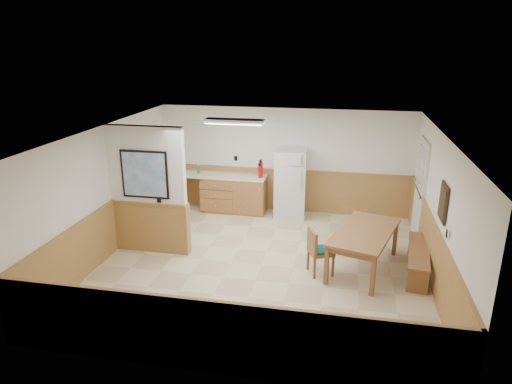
% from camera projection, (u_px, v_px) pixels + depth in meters
% --- Properties ---
extents(ground, '(6.00, 6.00, 0.00)m').
position_uv_depth(ground, '(262.00, 265.00, 8.50)').
color(ground, beige).
rests_on(ground, ground).
extents(ceiling, '(6.00, 6.00, 0.02)m').
position_uv_depth(ceiling, '(262.00, 132.00, 7.71)').
color(ceiling, silver).
rests_on(ceiling, back_wall).
extents(back_wall, '(6.00, 0.02, 2.50)m').
position_uv_depth(back_wall, '(285.00, 161.00, 10.90)').
color(back_wall, white).
rests_on(back_wall, ground).
extents(right_wall, '(0.02, 6.00, 2.50)m').
position_uv_depth(right_wall, '(440.00, 214.00, 7.56)').
color(right_wall, white).
rests_on(right_wall, ground).
extents(left_wall, '(0.02, 6.00, 2.50)m').
position_uv_depth(left_wall, '(107.00, 192.00, 8.66)').
color(left_wall, white).
rests_on(left_wall, ground).
extents(wainscot_back, '(6.00, 0.04, 1.00)m').
position_uv_depth(wainscot_back, '(284.00, 191.00, 11.12)').
color(wainscot_back, '#A57142').
rests_on(wainscot_back, ground).
extents(wainscot_right, '(0.04, 6.00, 1.00)m').
position_uv_depth(wainscot_right, '(433.00, 254.00, 7.80)').
color(wainscot_right, '#A57142').
rests_on(wainscot_right, ground).
extents(wainscot_left, '(0.04, 6.00, 1.00)m').
position_uv_depth(wainscot_left, '(112.00, 228.00, 8.89)').
color(wainscot_left, '#A57142').
rests_on(wainscot_left, ground).
extents(partition_wall, '(1.50, 0.20, 2.50)m').
position_uv_depth(partition_wall, '(148.00, 192.00, 8.71)').
color(partition_wall, white).
rests_on(partition_wall, ground).
extents(kitchen_counter, '(2.20, 0.61, 1.00)m').
position_uv_depth(kitchen_counter, '(233.00, 193.00, 11.08)').
color(kitchen_counter, '#A26239').
rests_on(kitchen_counter, ground).
extents(exterior_door, '(0.07, 1.02, 2.15)m').
position_uv_depth(exterior_door, '(420.00, 190.00, 9.39)').
color(exterior_door, silver).
rests_on(exterior_door, ground).
extents(kitchen_window, '(0.80, 0.04, 1.00)m').
position_uv_depth(kitchen_window, '(200.00, 145.00, 11.17)').
color(kitchen_window, silver).
rests_on(kitchen_window, back_wall).
extents(wall_painting, '(0.04, 0.50, 0.60)m').
position_uv_depth(wall_painting, '(443.00, 202.00, 7.19)').
color(wall_painting, '#301F13').
rests_on(wall_painting, right_wall).
extents(fluorescent_fixture, '(1.20, 0.30, 0.09)m').
position_uv_depth(fluorescent_fixture, '(235.00, 121.00, 9.09)').
color(fluorescent_fixture, silver).
rests_on(fluorescent_fixture, ceiling).
extents(refrigerator, '(0.75, 0.74, 1.61)m').
position_uv_depth(refrigerator, '(290.00, 183.00, 10.66)').
color(refrigerator, silver).
rests_on(refrigerator, ground).
extents(dining_table, '(1.39, 2.00, 0.75)m').
position_uv_depth(dining_table, '(364.00, 235.00, 8.17)').
color(dining_table, brown).
rests_on(dining_table, ground).
extents(dining_bench, '(0.56, 1.66, 0.45)m').
position_uv_depth(dining_bench, '(418.00, 255.00, 8.14)').
color(dining_bench, brown).
rests_on(dining_bench, ground).
extents(dining_chair, '(0.66, 0.57, 0.85)m').
position_uv_depth(dining_chair, '(317.00, 248.00, 8.03)').
color(dining_chair, brown).
rests_on(dining_chair, ground).
extents(fire_extinguisher, '(0.14, 0.14, 0.44)m').
position_uv_depth(fire_extinguisher, '(261.00, 170.00, 10.72)').
color(fire_extinguisher, '#B20914').
rests_on(fire_extinguisher, kitchen_counter).
extents(soap_bottle, '(0.08, 0.08, 0.20)m').
position_uv_depth(soap_bottle, '(199.00, 169.00, 11.09)').
color(soap_bottle, '#188537').
rests_on(soap_bottle, kitchen_counter).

